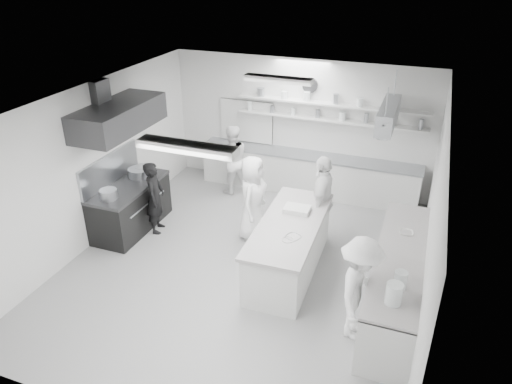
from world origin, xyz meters
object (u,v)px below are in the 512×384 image
(back_counter, at_px, (307,174))
(right_counter, at_px, (397,281))
(prep_island, at_px, (289,248))
(cook_stove, at_px, (155,197))
(stove, at_px, (131,208))
(cook_back, at_px, (232,160))

(back_counter, xyz_separation_m, right_counter, (2.35, -3.40, 0.01))
(back_counter, height_order, prep_island, back_counter)
(right_counter, xyz_separation_m, cook_stove, (-4.71, 0.69, 0.27))
(stove, bearing_deg, right_counter, -6.52)
(cook_back, bearing_deg, back_counter, 163.59)
(stove, relative_size, prep_island, 0.73)
(prep_island, bearing_deg, right_counter, -11.38)
(right_counter, distance_m, cook_stove, 4.77)
(prep_island, height_order, cook_stove, cook_stove)
(stove, distance_m, cook_back, 2.57)
(stove, xyz_separation_m, right_counter, (5.25, -0.60, 0.02))
(stove, xyz_separation_m, prep_island, (3.40, -0.28, 0.00))
(prep_island, height_order, cook_back, cook_back)
(stove, relative_size, back_counter, 0.36)
(right_counter, bearing_deg, cook_stove, 171.63)
(right_counter, distance_m, cook_back, 4.87)
(back_counter, relative_size, cook_stove, 3.38)
(right_counter, height_order, cook_back, cook_back)
(cook_stove, bearing_deg, prep_island, -113.09)
(back_counter, xyz_separation_m, cook_stove, (-2.36, -2.71, 0.28))
(stove, height_order, cook_back, cook_back)
(stove, distance_m, prep_island, 3.41)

